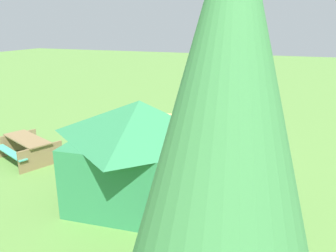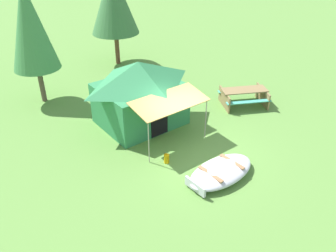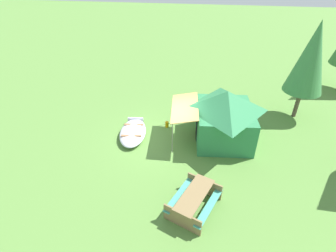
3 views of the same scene
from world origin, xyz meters
name	(u,v)px [view 1 (image 1 of 3)]	position (x,y,z in m)	size (l,w,h in m)	color
ground_plane	(162,159)	(0.00, 0.00, 0.00)	(80.00, 80.00, 0.00)	#58863B
beached_rowboat	(181,137)	(-0.05, -1.73, 0.21)	(2.64, 1.60, 0.41)	silver
canvas_cabin_tent	(141,151)	(-0.52, 2.71, 1.34)	(3.52, 4.16, 2.59)	#2D7E4A
picnic_table	(28,146)	(4.06, 1.61, 0.47)	(2.37, 2.07, 0.74)	olive
cooler_box	(165,183)	(-0.85, 1.91, 0.16)	(0.45, 0.38, 0.33)	beige
fuel_can	(196,157)	(-1.10, -0.15, 0.16)	(0.18, 0.18, 0.32)	#CF960A
pine_tree_back_left	(226,133)	(-3.28, 6.80, 3.40)	(1.98, 1.98, 5.24)	brown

